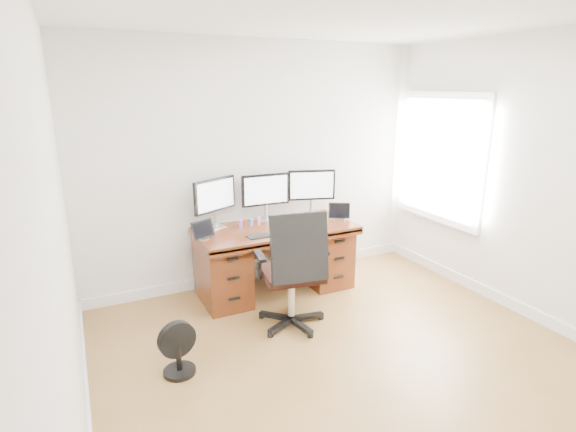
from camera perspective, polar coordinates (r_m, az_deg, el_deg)
name	(u,v)px	position (r m, az deg, el deg)	size (l,w,h in m)	color
ground	(372,382)	(3.76, 10.67, -20.02)	(4.50, 4.50, 0.00)	olive
back_wall	(259,165)	(5.09, -3.71, 6.44)	(4.00, 0.10, 2.70)	white
right_wall	(556,185)	(4.70, 30.86, 3.44)	(0.10, 4.50, 2.70)	white
desk	(275,256)	(4.96, -1.67, -5.14)	(1.70, 0.80, 0.75)	#562511
office_chair	(293,290)	(4.23, 0.62, -9.32)	(0.71, 0.71, 1.16)	black
floor_fan	(178,349)	(3.77, -13.79, -16.12)	(0.31, 0.26, 0.44)	black
monitor_left	(215,197)	(4.78, -9.26, 2.42)	(0.51, 0.27, 0.53)	silver
monitor_center	(266,191)	(4.97, -2.86, 3.13)	(0.55, 0.15, 0.53)	silver
monitor_right	(312,187)	(5.22, 3.02, 3.75)	(0.54, 0.19, 0.53)	silver
tablet_left	(203,231)	(4.49, -10.72, -1.85)	(0.25, 0.14, 0.19)	silver
tablet_right	(340,212)	(5.11, 6.58, 0.50)	(0.24, 0.18, 0.19)	silver
keyboard	(288,232)	(4.64, 0.06, -2.01)	(0.28, 0.12, 0.01)	silver
trackpad	(301,229)	(4.74, 1.67, -1.63)	(0.14, 0.14, 0.01)	silver
drawing_tablet	(259,236)	(4.52, -3.76, -2.56)	(0.23, 0.14, 0.01)	black
phone	(276,226)	(4.83, -1.50, -1.32)	(0.14, 0.07, 0.01)	black
figurine_purple	(240,223)	(4.82, -6.05, -0.87)	(0.04, 0.04, 0.09)	#925AE3
figurine_blue	(251,221)	(4.86, -4.67, -0.68)	(0.04, 0.04, 0.09)	#5084D9
figurine_pink	(259,220)	(4.89, -3.74, -0.56)	(0.04, 0.04, 0.09)	pink
figurine_orange	(282,217)	(4.99, -0.80, -0.16)	(0.04, 0.04, 0.09)	#F5AE59
figurine_brown	(292,216)	(5.05, 0.52, 0.01)	(0.04, 0.04, 0.09)	#8F584A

